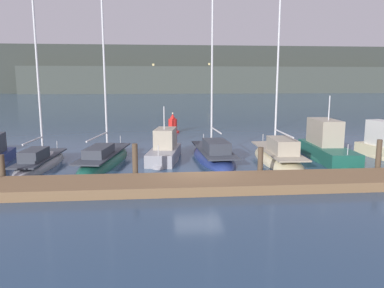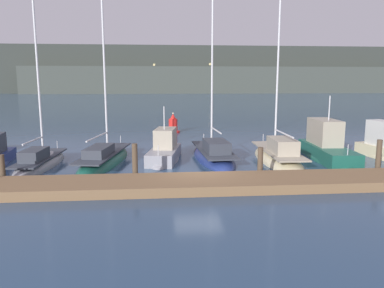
{
  "view_description": "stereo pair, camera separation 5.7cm",
  "coord_description": "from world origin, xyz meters",
  "px_view_note": "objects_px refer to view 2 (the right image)",
  "views": [
    {
      "loc": [
        -2.06,
        -18.76,
        5.02
      ],
      "look_at": [
        0.0,
        3.58,
        1.2
      ],
      "focal_mm": 35.0,
      "sensor_mm": 36.0,
      "label": 1
    },
    {
      "loc": [
        -2.0,
        -18.76,
        5.02
      ],
      "look_at": [
        0.0,
        3.58,
        1.2
      ],
      "focal_mm": 35.0,
      "sensor_mm": 36.0,
      "label": 2
    }
  ],
  "objects_px": {
    "sailboat_berth_3": "(40,165)",
    "channel_buoy": "(173,125)",
    "sailboat_berth_6": "(213,157)",
    "sailboat_berth_7": "(278,159)",
    "motorboat_berth_8": "(327,151)",
    "motorboat_berth_5": "(165,154)",
    "sailboat_berth_4": "(104,161)"
  },
  "relations": [
    {
      "from": "sailboat_berth_6",
      "to": "channel_buoy",
      "type": "xyz_separation_m",
      "value": [
        -2.12,
        12.61,
        0.59
      ]
    },
    {
      "from": "sailboat_berth_3",
      "to": "motorboat_berth_8",
      "type": "relative_size",
      "value": 1.51
    },
    {
      "from": "motorboat_berth_8",
      "to": "sailboat_berth_3",
      "type": "bearing_deg",
      "value": -178.06
    },
    {
      "from": "motorboat_berth_8",
      "to": "sailboat_berth_6",
      "type": "bearing_deg",
      "value": 174.37
    },
    {
      "from": "sailboat_berth_3",
      "to": "motorboat_berth_5",
      "type": "height_order",
      "value": "sailboat_berth_3"
    },
    {
      "from": "sailboat_berth_6",
      "to": "motorboat_berth_8",
      "type": "distance_m",
      "value": 7.32
    },
    {
      "from": "sailboat_berth_7",
      "to": "channel_buoy",
      "type": "distance_m",
      "value": 15.06
    },
    {
      "from": "motorboat_berth_5",
      "to": "channel_buoy",
      "type": "bearing_deg",
      "value": 85.3
    },
    {
      "from": "sailboat_berth_4",
      "to": "sailboat_berth_7",
      "type": "height_order",
      "value": "sailboat_berth_4"
    },
    {
      "from": "channel_buoy",
      "to": "sailboat_berth_7",
      "type": "bearing_deg",
      "value": -66.45
    },
    {
      "from": "sailboat_berth_3",
      "to": "motorboat_berth_5",
      "type": "relative_size",
      "value": 1.96
    },
    {
      "from": "motorboat_berth_8",
      "to": "channel_buoy",
      "type": "distance_m",
      "value": 16.31
    },
    {
      "from": "sailboat_berth_6",
      "to": "motorboat_berth_8",
      "type": "relative_size",
      "value": 1.61
    },
    {
      "from": "sailboat_berth_4",
      "to": "channel_buoy",
      "type": "xyz_separation_m",
      "value": [
        4.75,
        13.39,
        0.6
      ]
    },
    {
      "from": "sailboat_berth_6",
      "to": "channel_buoy",
      "type": "relative_size",
      "value": 5.75
    },
    {
      "from": "sailboat_berth_7",
      "to": "motorboat_berth_8",
      "type": "distance_m",
      "value": 3.42
    },
    {
      "from": "motorboat_berth_8",
      "to": "channel_buoy",
      "type": "xyz_separation_m",
      "value": [
        -9.39,
        13.33,
        0.23
      ]
    },
    {
      "from": "channel_buoy",
      "to": "sailboat_berth_3",
      "type": "bearing_deg",
      "value": -121.09
    },
    {
      "from": "motorboat_berth_5",
      "to": "sailboat_berth_7",
      "type": "distance_m",
      "value": 7.14
    },
    {
      "from": "motorboat_berth_5",
      "to": "sailboat_berth_3",
      "type": "bearing_deg",
      "value": -171.09
    },
    {
      "from": "sailboat_berth_7",
      "to": "channel_buoy",
      "type": "relative_size",
      "value": 6.34
    },
    {
      "from": "motorboat_berth_8",
      "to": "channel_buoy",
      "type": "height_order",
      "value": "motorboat_berth_8"
    },
    {
      "from": "sailboat_berth_3",
      "to": "motorboat_berth_5",
      "type": "distance_m",
      "value": 7.44
    },
    {
      "from": "sailboat_berth_4",
      "to": "motorboat_berth_5",
      "type": "bearing_deg",
      "value": 9.45
    },
    {
      "from": "sailboat_berth_4",
      "to": "motorboat_berth_8",
      "type": "xyz_separation_m",
      "value": [
        14.13,
        0.06,
        0.37
      ]
    },
    {
      "from": "sailboat_berth_6",
      "to": "channel_buoy",
      "type": "height_order",
      "value": "sailboat_berth_6"
    },
    {
      "from": "sailboat_berth_6",
      "to": "motorboat_berth_5",
      "type": "bearing_deg",
      "value": -176.99
    },
    {
      "from": "sailboat_berth_6",
      "to": "sailboat_berth_7",
      "type": "xyz_separation_m",
      "value": [
        3.9,
        -1.19,
        0.04
      ]
    },
    {
      "from": "motorboat_berth_5",
      "to": "channel_buoy",
      "type": "xyz_separation_m",
      "value": [
        1.05,
        12.78,
        0.34
      ]
    },
    {
      "from": "motorboat_berth_5",
      "to": "sailboat_berth_7",
      "type": "relative_size",
      "value": 0.43
    },
    {
      "from": "motorboat_berth_5",
      "to": "sailboat_berth_6",
      "type": "distance_m",
      "value": 3.18
    },
    {
      "from": "sailboat_berth_3",
      "to": "channel_buoy",
      "type": "bearing_deg",
      "value": 58.91
    }
  ]
}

